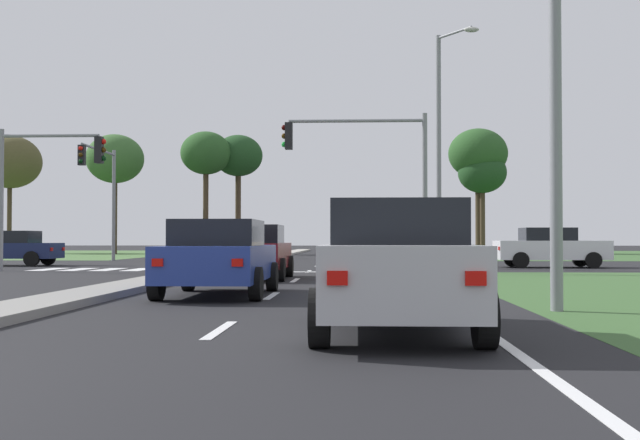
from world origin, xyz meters
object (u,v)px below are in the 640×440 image
object	(u,v)px
car_navy_seventh	(10,248)
treeline_sixth	(478,154)
treeline_third	(206,154)
treeline_fourth	(238,157)
treeline_near	(10,162)
traffic_signal_near_right	(371,162)
car_maroon_second	(254,251)
car_grey_fifth	(244,244)
car_teal_third	(229,245)
treeline_fifth	(482,174)
traffic_signal_far_left	(102,182)
traffic_signal_near_left	(41,174)
car_silver_fourth	(396,267)
treeline_second	(115,159)
pedestrian_at_median	(269,237)
car_blue_near	(219,257)
car_white_sixth	(550,247)
street_lamp_second	(442,137)
car_beige_eighth	(365,250)

from	to	relation	value
car_navy_seventh	treeline_sixth	size ratio (longest dim) A/B	0.42
treeline_third	treeline_fourth	bearing A→B (deg)	35.72
treeline_fourth	treeline_sixth	world-z (taller)	treeline_sixth
treeline_near	treeline_fourth	xyz separation A→B (m)	(19.18, -2.61, 0.06)
traffic_signal_near_right	treeline_third	xyz separation A→B (m)	(-11.91, 31.20, 3.65)
car_maroon_second	treeline_sixth	bearing A→B (deg)	72.98
traffic_signal_near_right	treeline_fourth	world-z (taller)	treeline_fourth
car_maroon_second	treeline_fourth	size ratio (longest dim) A/B	0.46
car_grey_fifth	car_navy_seventh	distance (m)	20.16
car_grey_fifth	traffic_signal_near_right	world-z (taller)	traffic_signal_near_right
car_teal_third	treeline_fifth	size ratio (longest dim) A/B	0.55
traffic_signal_far_left	traffic_signal_near_left	world-z (taller)	traffic_signal_far_left
treeline_fifth	treeline_sixth	bearing A→B (deg)	129.51
treeline_third	treeline_fifth	bearing A→B (deg)	11.82
car_navy_seventh	treeline_third	distance (m)	26.88
car_grey_fifth	car_maroon_second	bearing A→B (deg)	98.79
treeline_sixth	car_maroon_second	bearing A→B (deg)	-107.02
car_silver_fourth	treeline_second	size ratio (longest dim) A/B	0.47
traffic_signal_far_left	treeline_fourth	world-z (taller)	treeline_fourth
pedestrian_at_median	treeline_fourth	xyz separation A→B (m)	(-3.98, 13.95, 6.21)
car_grey_fifth	traffic_signal_near_left	world-z (taller)	traffic_signal_near_left
treeline_near	treeline_second	bearing A→B (deg)	-20.65
car_blue_near	treeline_near	world-z (taller)	treeline_near
treeline_near	treeline_fourth	distance (m)	19.35
treeline_second	treeline_fifth	world-z (taller)	treeline_second
car_white_sixth	traffic_signal_near_left	distance (m)	19.86
car_grey_fifth	treeline_second	xyz separation A→B (m)	(-11.00, 7.50, 6.42)
treeline_fifth	car_blue_near	bearing A→B (deg)	-104.99
traffic_signal_near_right	pedestrian_at_median	world-z (taller)	traffic_signal_near_right
car_white_sixth	pedestrian_at_median	xyz separation A→B (m)	(-13.00, 14.39, 0.44)
car_white_sixth	car_navy_seventh	distance (m)	22.68
car_white_sixth	car_maroon_second	bearing A→B (deg)	-48.00
traffic_signal_near_left	treeline_second	world-z (taller)	treeline_second
treeline_third	car_blue_near	bearing A→B (deg)	-78.71
car_navy_seventh	traffic_signal_near_right	bearing A→B (deg)	-109.40
car_teal_third	traffic_signal_near_left	size ratio (longest dim) A/B	0.86
treeline_second	car_maroon_second	bearing A→B (deg)	-67.16
street_lamp_second	treeline_second	distance (m)	35.99
car_silver_fourth	traffic_signal_near_left	world-z (taller)	traffic_signal_near_left
treeline_third	car_white_sixth	bearing A→B (deg)	-54.32
treeline_second	treeline_sixth	bearing A→B (deg)	8.73
car_maroon_second	treeline_third	distance (m)	38.00
car_grey_fifth	street_lamp_second	size ratio (longest dim) A/B	0.48
car_blue_near	car_navy_seventh	distance (m)	21.12
car_silver_fourth	street_lamp_second	distance (m)	21.94
car_beige_eighth	pedestrian_at_median	world-z (taller)	pedestrian_at_median
car_blue_near	car_navy_seventh	bearing A→B (deg)	124.86
traffic_signal_far_left	treeline_near	world-z (taller)	treeline_near
street_lamp_second	treeline_fourth	world-z (taller)	treeline_fourth
car_grey_fifth	pedestrian_at_median	distance (m)	5.83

